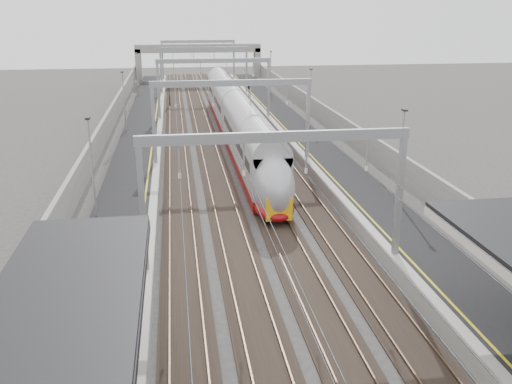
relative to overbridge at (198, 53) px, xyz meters
name	(u,v)px	position (x,y,z in m)	size (l,w,h in m)	color
platform_left	(137,160)	(-8.00, -55.00, -4.81)	(4.00, 120.00, 1.00)	black
platform_right	(317,154)	(8.00, -55.00, -4.81)	(4.00, 120.00, 1.00)	black
tracks	(229,162)	(0.00, -55.00, -5.26)	(11.40, 140.00, 0.20)	black
overhead_line	(222,83)	(0.00, -48.38, 0.83)	(13.00, 140.00, 6.60)	gray
overbridge	(198,53)	(0.00, 0.00, 0.00)	(22.00, 2.20, 6.90)	slate
wall_left	(98,149)	(-11.20, -55.00, -3.71)	(0.30, 120.00, 3.20)	slate
wall_right	(352,141)	(11.20, -55.00, -3.71)	(0.30, 120.00, 3.20)	slate
train	(238,126)	(1.50, -48.98, -3.27)	(2.63, 47.88, 4.16)	maroon
signal_green	(169,89)	(-5.20, -24.18, -2.89)	(0.32, 0.32, 3.48)	black
signal_red_near	(236,96)	(3.20, -31.45, -2.89)	(0.32, 0.32, 3.48)	black
signal_red_far	(249,91)	(5.40, -27.44, -2.89)	(0.32, 0.32, 3.48)	black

